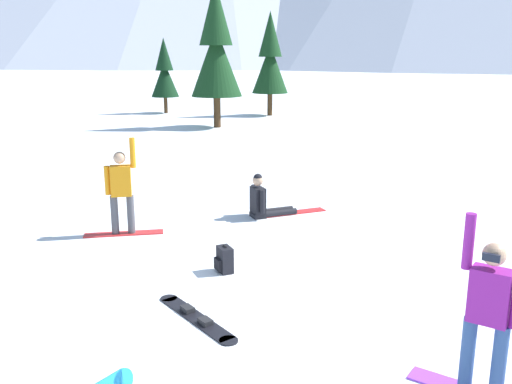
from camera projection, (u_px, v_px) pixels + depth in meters
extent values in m
plane|color=white|center=(211.00, 348.00, 7.06)|extent=(800.00, 800.00, 0.00)
cylinder|color=#335184|center=(499.00, 363.00, 5.90)|extent=(0.15, 0.15, 0.85)
cylinder|color=#335184|center=(468.00, 354.00, 6.08)|extent=(0.15, 0.15, 0.85)
cube|color=#8C1E8C|center=(490.00, 296.00, 5.82)|extent=(0.47, 0.41, 0.59)
cylinder|color=#8C1E8C|center=(469.00, 241.00, 5.83)|extent=(0.11, 0.11, 0.60)
sphere|color=tan|center=(494.00, 254.00, 5.70)|extent=(0.24, 0.24, 0.24)
cube|color=black|center=(491.00, 258.00, 5.59)|extent=(0.17, 0.12, 0.08)
cube|color=red|center=(124.00, 234.00, 11.46)|extent=(1.60, 0.66, 0.02)
cylinder|color=#4C4C51|center=(115.00, 215.00, 11.33)|extent=(0.15, 0.15, 0.79)
cylinder|color=#4C4C51|center=(131.00, 214.00, 11.39)|extent=(0.15, 0.15, 0.79)
cube|color=orange|center=(121.00, 181.00, 11.19)|extent=(0.45, 0.33, 0.62)
cylinder|color=orange|center=(107.00, 180.00, 11.14)|extent=(0.11, 0.11, 0.58)
cylinder|color=orange|center=(133.00, 153.00, 11.09)|extent=(0.11, 0.11, 0.60)
sphere|color=tan|center=(119.00, 158.00, 11.07)|extent=(0.24, 0.24, 0.24)
cube|color=black|center=(120.00, 156.00, 11.20)|extent=(0.17, 0.08, 0.08)
cube|color=black|center=(258.00, 215.00, 12.62)|extent=(0.41, 0.45, 0.10)
cylinder|color=black|center=(276.00, 211.00, 12.88)|extent=(0.78, 0.48, 0.14)
cylinder|color=black|center=(280.00, 213.00, 12.70)|extent=(0.78, 0.48, 0.14)
cube|color=red|center=(294.00, 212.00, 12.95)|extent=(1.48, 0.93, 0.02)
cube|color=black|center=(258.00, 200.00, 12.53)|extent=(0.39, 0.47, 0.59)
cylinder|color=black|center=(254.00, 196.00, 12.76)|extent=(0.11, 0.11, 0.52)
cylinder|color=black|center=(262.00, 202.00, 12.29)|extent=(0.11, 0.11, 0.52)
sphere|color=tan|center=(258.00, 180.00, 12.42)|extent=(0.24, 0.24, 0.24)
sphere|color=black|center=(258.00, 178.00, 12.41)|extent=(0.20, 0.20, 0.20)
cube|color=black|center=(196.00, 318.00, 7.84)|extent=(1.25, 1.36, 0.02)
cylinder|color=black|center=(169.00, 299.00, 8.45)|extent=(0.36, 0.36, 0.02)
cylinder|color=black|center=(229.00, 341.00, 7.23)|extent=(0.36, 0.36, 0.02)
cube|color=black|center=(187.00, 309.00, 8.01)|extent=(0.24, 0.24, 0.07)
cube|color=black|center=(205.00, 321.00, 7.64)|extent=(0.24, 0.24, 0.07)
cylinder|color=#1E8CD8|center=(123.00, 381.00, 6.13)|extent=(0.20, 0.28, 0.28)
cube|color=black|center=(225.00, 259.00, 9.46)|extent=(0.33, 0.38, 0.44)
cube|color=black|center=(218.00, 264.00, 9.42)|extent=(0.16, 0.23, 0.20)
cylinder|color=black|center=(225.00, 246.00, 9.40)|extent=(0.08, 0.12, 0.02)
cylinder|color=#472D19|center=(217.00, 112.00, 27.27)|extent=(0.34, 0.34, 1.50)
cone|color=#143819|center=(216.00, 62.00, 26.70)|extent=(2.44, 2.44, 3.20)
cone|color=#143819|center=(215.00, 13.00, 26.15)|extent=(1.59, 1.59, 2.93)
cylinder|color=#472D19|center=(166.00, 105.00, 33.57)|extent=(0.22, 0.22, 0.97)
cone|color=black|center=(165.00, 79.00, 33.20)|extent=(1.63, 1.63, 2.06)
cone|color=black|center=(164.00, 54.00, 32.85)|extent=(1.06, 1.06, 1.89)
cylinder|color=#472D19|center=(270.00, 104.00, 32.33)|extent=(0.29, 0.29, 1.28)
cone|color=#143819|center=(270.00, 69.00, 31.84)|extent=(2.04, 2.04, 2.73)
cone|color=#143819|center=(270.00, 34.00, 31.37)|extent=(1.33, 1.33, 2.50)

